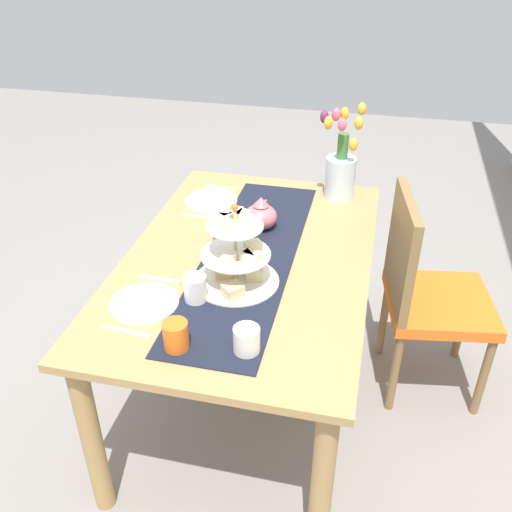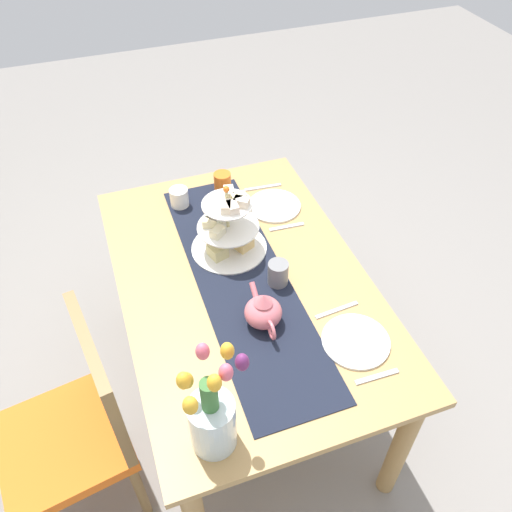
{
  "view_description": "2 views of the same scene",
  "coord_description": "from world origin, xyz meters",
  "views": [
    {
      "loc": [
        1.74,
        0.43,
        1.86
      ],
      "look_at": [
        0.04,
        0.04,
        0.76
      ],
      "focal_mm": 39.67,
      "sensor_mm": 36.0,
      "label": 1
    },
    {
      "loc": [
        -1.27,
        0.4,
        2.15
      ],
      "look_at": [
        0.01,
        -0.06,
        0.82
      ],
      "focal_mm": 36.32,
      "sensor_mm": 36.0,
      "label": 2
    }
  ],
  "objects": [
    {
      "name": "dinner_plate_left",
      "position": [
        -0.4,
        -0.26,
        0.73
      ],
      "size": [
        0.23,
        0.23,
        0.01
      ],
      "primitive_type": "cylinder",
      "color": "white",
      "rests_on": "dining_table"
    },
    {
      "name": "ground_plane",
      "position": [
        0.0,
        0.0,
        0.0
      ],
      "size": [
        8.0,
        8.0,
        0.0
      ],
      "primitive_type": "plane",
      "color": "gray"
    },
    {
      "name": "fork_left",
      "position": [
        -0.54,
        -0.26,
        0.73
      ],
      "size": [
        0.02,
        0.15,
        0.01
      ],
      "primitive_type": "cube",
      "rotation": [
        0.0,
        0.0,
        -0.03
      ],
      "color": "silver",
      "rests_on": "dining_table"
    },
    {
      "name": "cream_jug",
      "position": [
        0.51,
        0.12,
        0.77
      ],
      "size": [
        0.08,
        0.08,
        0.08
      ],
      "primitive_type": "cylinder",
      "color": "white",
      "rests_on": "dining_table"
    },
    {
      "name": "dining_table",
      "position": [
        0.0,
        0.0,
        0.62
      ],
      "size": [
        1.41,
        0.91,
        0.73
      ],
      "color": "tan",
      "rests_on": "ground_plane"
    },
    {
      "name": "tiered_cake_stand",
      "position": [
        0.18,
        0.0,
        0.83
      ],
      "size": [
        0.3,
        0.3,
        0.3
      ],
      "color": "beige",
      "rests_on": "table_runner"
    },
    {
      "name": "chair_left",
      "position": [
        -0.25,
        0.68,
        0.5
      ],
      "size": [
        0.48,
        0.48,
        0.91
      ],
      "color": "olive",
      "rests_on": "ground_plane"
    },
    {
      "name": "tulip_vase",
      "position": [
        -0.57,
        0.28,
        0.86
      ],
      "size": [
        0.18,
        0.18,
        0.41
      ],
      "color": "silver",
      "rests_on": "dining_table"
    },
    {
      "name": "dinner_plate_right",
      "position": [
        0.37,
        -0.26,
        0.73
      ],
      "size": [
        0.23,
        0.23,
        0.01
      ],
      "primitive_type": "cylinder",
      "color": "white",
      "rests_on": "dining_table"
    },
    {
      "name": "knife_right",
      "position": [
        0.51,
        -0.26,
        0.73
      ],
      "size": [
        0.03,
        0.17,
        0.01
      ],
      "primitive_type": "cube",
      "rotation": [
        0.0,
        0.0,
        -0.09
      ],
      "color": "silver",
      "rests_on": "dining_table"
    },
    {
      "name": "fork_right",
      "position": [
        0.22,
        -0.26,
        0.73
      ],
      "size": [
        0.03,
        0.15,
        0.01
      ],
      "primitive_type": "cube",
      "rotation": [
        0.0,
        0.0,
        -0.06
      ],
      "color": "silver",
      "rests_on": "dining_table"
    },
    {
      "name": "knife_left",
      "position": [
        -0.25,
        -0.26,
        0.73
      ],
      "size": [
        0.03,
        0.17,
        0.01
      ],
      "primitive_type": "cube",
      "rotation": [
        0.0,
        0.0,
        0.08
      ],
      "color": "silver",
      "rests_on": "dining_table"
    },
    {
      "name": "teapot",
      "position": [
        -0.22,
        0.0,
        0.79
      ],
      "size": [
        0.24,
        0.13,
        0.14
      ],
      "color": "#D66B75",
      "rests_on": "table_runner"
    },
    {
      "name": "mug_white_text",
      "position": [
        0.31,
        -0.1,
        0.77
      ],
      "size": [
        0.08,
        0.08,
        0.09
      ],
      "primitive_type": "cylinder",
      "color": "white",
      "rests_on": "dining_table"
    },
    {
      "name": "table_runner",
      "position": [
        0.0,
        0.01,
        0.73
      ],
      "size": [
        1.23,
        0.33,
        0.0
      ],
      "primitive_type": "cube",
      "color": "black",
      "rests_on": "dining_table"
    },
    {
      "name": "mug_grey",
      "position": [
        -0.06,
        -0.12,
        0.78
      ],
      "size": [
        0.08,
        0.08,
        0.09
      ],
      "primitive_type": "cylinder",
      "color": "slate",
      "rests_on": "table_runner"
    },
    {
      "name": "mug_orange",
      "position": [
        0.55,
        -0.09,
        0.77
      ],
      "size": [
        0.08,
        0.08,
        0.09
      ],
      "primitive_type": "cylinder",
      "color": "orange",
      "rests_on": "dining_table"
    }
  ]
}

